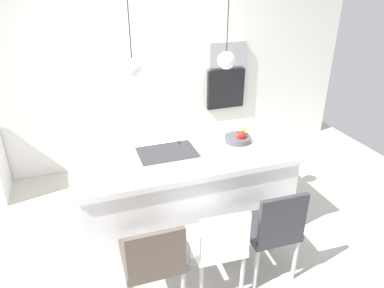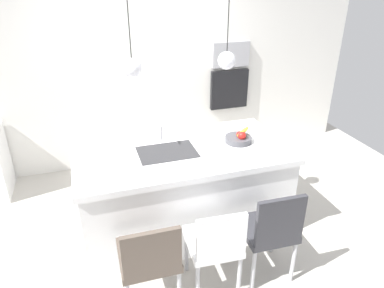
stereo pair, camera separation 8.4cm
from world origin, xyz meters
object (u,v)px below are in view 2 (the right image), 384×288
Objects in this scene: oven at (229,89)px; chair_near at (149,257)px; microwave at (231,54)px; chair_middle at (215,243)px; fruit_bowl at (239,138)px; chair_far at (270,229)px.

chair_near is (-1.70, -2.49, -0.44)m from oven.
microwave is at bearing 0.00° from oven.
chair_middle is (-1.16, -2.49, -0.44)m from oven.
chair_near is 1.00× the size of chair_middle.
chair_middle is at bearing -114.94° from microwave.
chair_middle is at bearing -123.33° from fruit_bowl.
chair_far is at bearing -0.19° from chair_near.
fruit_bowl is at bearing 83.96° from chair_far.
oven reaches higher than fruit_bowl.
microwave is 2.74m from chair_far.
chair_far reaches higher than chair_middle.
oven is 2.78m from chair_middle.
fruit_bowl reaches higher than chair_middle.
microwave is 0.50m from oven.
fruit_bowl reaches higher than chair_near.
chair_far is (0.50, -0.00, 0.02)m from chair_middle.
chair_near is at bearing 179.81° from chair_far.
fruit_bowl is 0.30× the size of chair_far.
oven reaches higher than chair_far.
oven is 0.65× the size of chair_near.
oven is at bearing 70.48° from fruit_bowl.
microwave reaches higher than chair_near.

